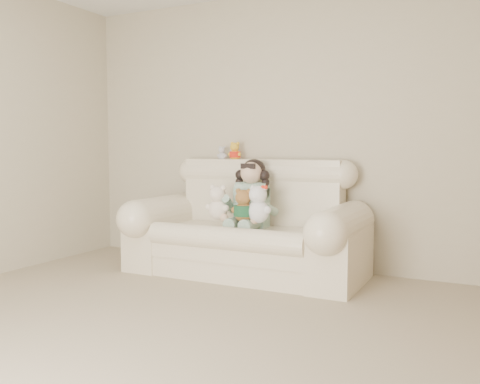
# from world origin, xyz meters

# --- Properties ---
(floor) EXTENTS (5.00, 5.00, 0.00)m
(floor) POSITION_xyz_m (0.00, 0.00, 0.00)
(floor) COLOR tan
(floor) RESTS_ON ground
(wall_back) EXTENTS (4.50, 0.00, 4.50)m
(wall_back) POSITION_xyz_m (0.00, 2.50, 1.30)
(wall_back) COLOR #BEB497
(wall_back) RESTS_ON ground
(sofa) EXTENTS (2.10, 0.95, 1.03)m
(sofa) POSITION_xyz_m (-0.26, 2.00, 0.52)
(sofa) COLOR #FFF6CD
(sofa) RESTS_ON floor
(seated_child) EXTENTS (0.39, 0.47, 0.63)m
(seated_child) POSITION_xyz_m (-0.23, 2.08, 0.73)
(seated_child) COLOR #337552
(seated_child) RESTS_ON sofa
(brown_teddy) EXTENTS (0.25, 0.21, 0.34)m
(brown_teddy) POSITION_xyz_m (-0.20, 1.83, 0.67)
(brown_teddy) COLOR brown
(brown_teddy) RESTS_ON sofa
(white_cat) EXTENTS (0.28, 0.24, 0.39)m
(white_cat) POSITION_xyz_m (-0.06, 1.85, 0.69)
(white_cat) COLOR silver
(white_cat) RESTS_ON sofa
(cream_teddy) EXTENTS (0.27, 0.23, 0.36)m
(cream_teddy) POSITION_xyz_m (-0.46, 1.86, 0.68)
(cream_teddy) COLOR white
(cream_teddy) RESTS_ON sofa
(yellow_mini_bear) EXTENTS (0.14, 0.11, 0.22)m
(yellow_mini_bear) POSITION_xyz_m (-0.54, 2.35, 1.12)
(yellow_mini_bear) COLOR yellow
(yellow_mini_bear) RESTS_ON sofa
(grey_mini_plush) EXTENTS (0.11, 0.09, 0.17)m
(grey_mini_plush) POSITION_xyz_m (-0.69, 2.36, 1.09)
(grey_mini_plush) COLOR silver
(grey_mini_plush) RESTS_ON sofa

